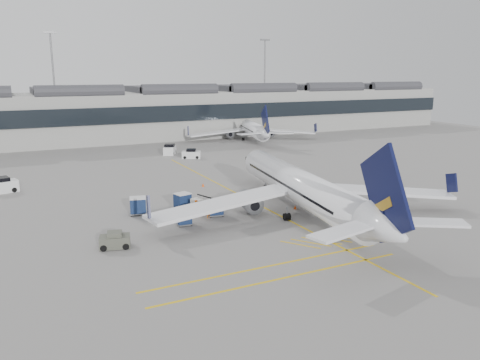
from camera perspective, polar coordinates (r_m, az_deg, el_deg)
name	(u,v)px	position (r m, az deg, el deg)	size (l,w,h in m)	color
ground	(201,233)	(46.65, -4.75, -6.48)	(220.00, 220.00, 0.00)	gray
terminal	(86,115)	(114.46, -18.30, 7.58)	(200.00, 20.45, 12.40)	#9E9E99
light_masts	(68,77)	(127.85, -20.25, 11.68)	(113.00, 0.60, 25.45)	slate
apron_markings	(246,198)	(59.30, 0.69, -2.20)	(0.25, 60.00, 0.01)	gold
airliner_main	(302,188)	(52.43, 7.53, -0.92)	(34.93, 38.46, 10.29)	white
airliner_far	(251,128)	(112.07, 1.32, 6.33)	(30.23, 33.45, 9.09)	white
belt_loader	(205,206)	(53.85, -4.32, -3.15)	(5.11, 2.93, 2.03)	beige
baggage_cart_a	(184,217)	(48.98, -6.82, -4.52)	(1.67, 1.44, 1.62)	gray
baggage_cart_b	(215,208)	(51.79, -3.01, -3.38)	(1.88, 1.64, 1.76)	gray
baggage_cart_c	(183,200)	(54.74, -7.02, -2.50)	(2.11, 1.88, 1.89)	gray
baggage_cart_d	(138,205)	(53.42, -12.33, -3.03)	(2.19, 1.94, 1.98)	gray
ramp_agent_a	(209,211)	(51.15, -3.84, -3.76)	(0.59, 0.39, 1.63)	orange
ramp_agent_b	(196,208)	(51.81, -5.39, -3.44)	(0.90, 0.70, 1.85)	orange
pushback_tug	(115,241)	(44.06, -15.01, -7.16)	(2.99, 2.22, 1.50)	#4F5145
safety_cone_nose	(203,185)	(65.36, -4.53, -0.59)	(0.36, 0.36, 0.50)	#F24C0A
safety_cone_engine	(295,207)	(54.84, 6.74, -3.32)	(0.32, 0.32, 0.44)	#F24C0A
service_van_left	(1,186)	(69.33, -27.12, -0.64)	(4.39, 2.92, 2.07)	silver
service_van_mid	(170,150)	(92.30, -8.55, 3.67)	(3.53, 4.35, 2.00)	silver
service_van_right	(191,154)	(87.39, -5.95, 3.15)	(3.80, 3.03, 1.74)	silver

